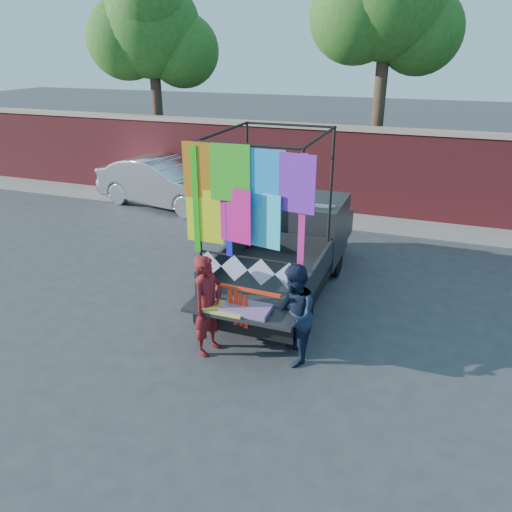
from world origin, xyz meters
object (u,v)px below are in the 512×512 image
(sedan, at_px, (166,182))
(man, at_px, (294,315))
(woman, at_px, (208,305))
(pickup_truck, at_px, (293,244))

(sedan, xyz_separation_m, man, (6.13, -6.80, 0.07))
(sedan, xyz_separation_m, woman, (4.75, -7.00, 0.09))
(pickup_truck, bearing_deg, man, -73.62)
(sedan, relative_size, woman, 2.70)
(woman, distance_m, man, 1.39)
(pickup_truck, relative_size, man, 3.25)
(pickup_truck, xyz_separation_m, woman, (-0.54, -3.04, -0.00))
(pickup_truck, relative_size, woman, 3.17)
(woman, bearing_deg, pickup_truck, 1.91)
(pickup_truck, bearing_deg, woman, -100.15)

